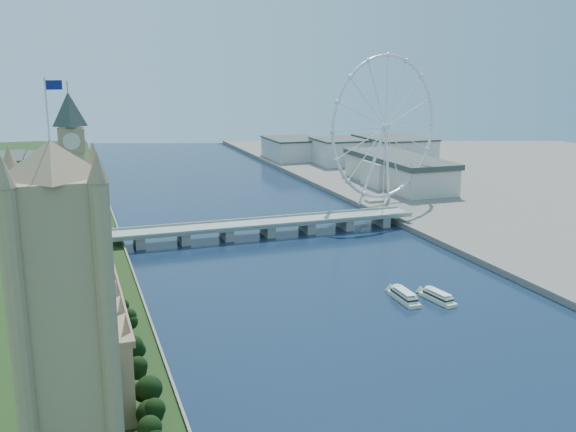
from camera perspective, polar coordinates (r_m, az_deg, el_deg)
name	(u,v)px	position (r m, az deg, el deg)	size (l,w,h in m)	color
tree_row	(147,415)	(218.10, -12.39, -16.86)	(7.75, 199.75, 20.99)	black
victoria_tower	(63,302)	(188.52, -19.35, -7.19)	(28.16, 28.16, 112.00)	tan
parliament_range	(85,289)	(308.94, -17.63, -6.18)	(24.00, 200.00, 70.00)	tan
big_ben	(72,154)	(403.79, -18.62, 5.24)	(20.02, 20.02, 110.00)	tan
westminster_bridge	(267,226)	(456.09, -1.84, -0.89)	(220.00, 22.00, 9.50)	gray
london_eye	(385,128)	(541.81, 8.65, 7.75)	(113.60, 39.12, 124.30)	silver
county_hall	(397,188)	(642.44, 9.71, 2.47)	(54.00, 144.00, 35.00)	beige
city_skyline	(231,160)	(710.67, -5.08, 5.01)	(505.00, 280.00, 32.00)	beige
tour_boat_near	(404,301)	(337.69, 10.24, -7.42)	(7.10, 27.89, 6.14)	beige
tour_boat_far	(437,301)	(340.84, 13.15, -7.36)	(6.61, 26.06, 5.72)	beige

